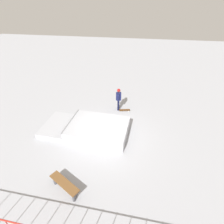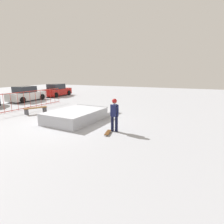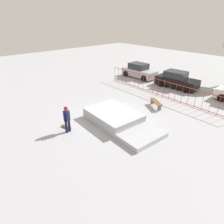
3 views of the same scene
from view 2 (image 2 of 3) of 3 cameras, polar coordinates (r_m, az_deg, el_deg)
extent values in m
plane|color=#A8AAB2|center=(11.16, -13.96, -3.57)|extent=(60.00, 60.00, 0.00)
cube|color=#B0B3BB|center=(11.48, -11.55, -1.21)|extent=(3.75, 2.81, 0.70)
cube|color=#B0B3BB|center=(13.66, -4.36, 0.30)|extent=(1.95, 2.70, 0.30)
cylinder|color=gray|center=(12.82, -6.53, 1.97)|extent=(0.23, 2.60, 0.08)
cylinder|color=black|center=(9.26, 1.42, -3.83)|extent=(0.15, 0.15, 0.82)
cylinder|color=black|center=(9.32, 0.11, -3.73)|extent=(0.15, 0.15, 0.82)
cube|color=#191E4C|center=(9.12, 0.77, 0.51)|extent=(0.41, 0.27, 0.60)
cylinder|color=#191E4C|center=(9.07, 1.84, 0.44)|extent=(0.09, 0.09, 0.60)
cylinder|color=#191E4C|center=(9.17, -0.28, 0.58)|extent=(0.09, 0.09, 0.60)
sphere|color=tan|center=(9.04, 0.78, 3.31)|extent=(0.22, 0.22, 0.22)
sphere|color=#A51919|center=(9.03, 0.78, 3.49)|extent=(0.25, 0.25, 0.25)
cube|color=#593314|center=(9.02, -1.32, -6.48)|extent=(0.82, 0.38, 0.02)
cylinder|color=silver|center=(8.75, -0.97, -7.43)|extent=(0.06, 0.04, 0.06)
cylinder|color=silver|center=(8.80, -2.45, -7.33)|extent=(0.06, 0.04, 0.06)
cylinder|color=silver|center=(9.27, -0.26, -6.28)|extent=(0.06, 0.04, 0.06)
cylinder|color=silver|center=(9.32, -1.66, -6.20)|extent=(0.06, 0.04, 0.06)
cylinder|color=#B22D23|center=(15.63, -31.93, -0.21)|extent=(12.41, 0.37, 0.05)
cylinder|color=#B22D23|center=(15.68, -31.29, 2.32)|extent=(0.03, 0.03, 1.50)
cylinder|color=#B22D23|center=(16.00, -29.53, 2.68)|extent=(0.03, 0.03, 1.50)
cylinder|color=#B22D23|center=(16.34, -27.84, 3.02)|extent=(0.03, 0.03, 1.50)
cylinder|color=#B22D23|center=(16.69, -26.22, 3.35)|extent=(0.03, 0.03, 1.50)
cylinder|color=#B22D23|center=(17.05, -24.67, 3.66)|extent=(0.03, 0.03, 1.50)
cylinder|color=#B22D23|center=(17.43, -23.18, 3.95)|extent=(0.03, 0.03, 1.50)
cylinder|color=#B22D23|center=(17.82, -21.75, 4.23)|extent=(0.03, 0.03, 1.50)
cylinder|color=#B22D23|center=(18.22, -20.39, 4.50)|extent=(0.03, 0.03, 1.50)
cylinder|color=#B22D23|center=(18.63, -19.08, 4.75)|extent=(0.03, 0.03, 1.50)
cylinder|color=#B22D23|center=(19.05, -17.83, 4.98)|extent=(0.03, 0.03, 1.50)
cylinder|color=#B22D23|center=(19.47, -16.63, 5.21)|extent=(0.03, 0.03, 1.50)
cube|color=brown|center=(14.52, -23.21, 1.25)|extent=(1.59, 1.13, 0.06)
cube|color=#4C4C51|center=(14.43, -25.63, 0.00)|extent=(0.08, 0.36, 0.42)
cube|color=#4C4C51|center=(14.72, -20.69, 0.64)|extent=(0.08, 0.36, 0.42)
cube|color=white|center=(21.69, -25.53, 4.69)|extent=(4.16, 1.86, 0.80)
cube|color=#262B33|center=(21.49, -26.10, 6.52)|extent=(2.06, 1.58, 0.64)
cylinder|color=black|center=(23.25, -24.45, 4.63)|extent=(0.65, 0.24, 0.64)
cylinder|color=black|center=(22.05, -21.40, 4.52)|extent=(0.65, 0.24, 0.64)
cylinder|color=black|center=(21.50, -29.64, 3.58)|extent=(0.65, 0.24, 0.64)
cylinder|color=black|center=(20.20, -26.64, 3.42)|extent=(0.65, 0.24, 0.64)
cube|color=red|center=(24.97, -17.00, 6.20)|extent=(4.18, 1.90, 0.80)
cube|color=#262B33|center=(24.75, -17.39, 7.81)|extent=(2.07, 1.60, 0.64)
cylinder|color=black|center=(26.57, -16.60, 6.05)|extent=(0.65, 0.25, 0.64)
cylinder|color=black|center=(25.56, -13.58, 5.98)|extent=(0.65, 0.25, 0.64)
cylinder|color=black|center=(24.52, -20.49, 5.30)|extent=(0.65, 0.25, 0.64)
cylinder|color=black|center=(23.42, -17.38, 5.22)|extent=(0.65, 0.25, 0.64)
camera|label=1|loc=(16.98, -44.46, 23.80)|focal=28.63mm
camera|label=3|loc=(18.24, 30.89, 21.91)|focal=31.75mm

